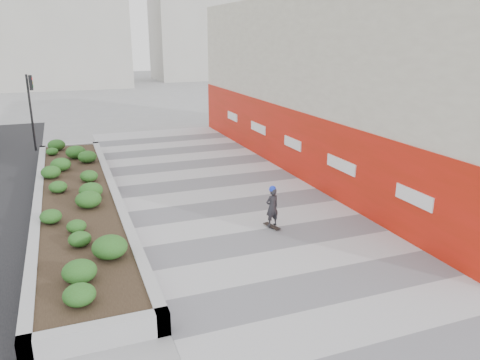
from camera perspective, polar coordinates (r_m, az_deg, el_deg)
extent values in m
plane|color=gray|center=(13.46, 6.75, -10.13)|extent=(160.00, 160.00, 0.00)
cube|color=#A8A8AD|center=(15.92, 1.77, -5.55)|extent=(8.00, 36.00, 0.01)
cube|color=#BFB5A3|center=(23.40, 12.32, 11.47)|extent=(6.00, 24.00, 8.00)
cube|color=red|center=(22.31, 5.44, 5.02)|extent=(0.12, 24.00, 3.00)
cube|color=#9E9EA0|center=(10.49, -17.01, -17.69)|extent=(3.00, 0.30, 0.55)
cube|color=#9E9EA0|center=(27.04, -19.99, 3.53)|extent=(3.00, 0.30, 0.55)
cube|color=#9E9EA0|center=(18.54, -23.34, -2.79)|extent=(0.30, 18.00, 0.55)
cube|color=#9E9EA0|center=(18.56, -15.04, -1.91)|extent=(0.30, 18.00, 0.55)
cube|color=#2D2116|center=(18.51, -19.18, -2.43)|extent=(2.40, 17.40, 0.50)
cylinder|color=black|center=(28.38, -24.11, 7.44)|extent=(0.12, 0.12, 4.20)
cube|color=black|center=(28.19, -24.15, 10.78)|extent=(0.18, 0.28, 0.80)
cube|color=#ADAAA3|center=(65.67, -21.49, 19.34)|extent=(16.00, 12.00, 20.00)
cylinder|color=#595654|center=(16.11, 3.42, -5.31)|extent=(0.44, 0.44, 0.01)
cube|color=black|center=(15.75, 3.89, -5.61)|extent=(0.38, 0.75, 0.02)
imported|color=#2A292F|center=(15.50, 3.94, -3.31)|extent=(0.54, 0.41, 1.33)
sphere|color=blue|center=(15.30, 3.99, -1.12)|extent=(0.23, 0.23, 0.23)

